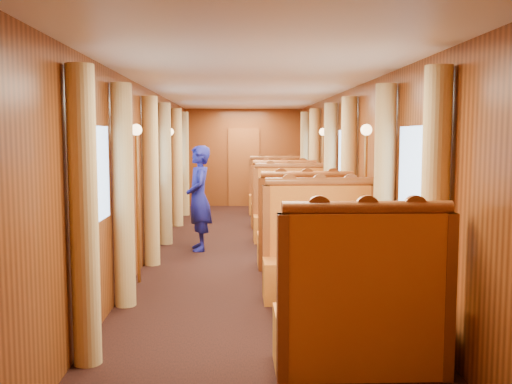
{
  "coord_description": "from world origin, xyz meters",
  "views": [
    {
      "loc": [
        -0.19,
        -8.71,
        1.8
      ],
      "look_at": [
        0.07,
        -1.04,
        1.05
      ],
      "focal_mm": 40.0,
      "sensor_mm": 36.0,
      "label": 1
    }
  ],
  "objects_px": {
    "tea_tray": "(331,250)",
    "banquette_mid_aft": "(291,216)",
    "table_near": "(337,289)",
    "steward": "(199,198)",
    "rose_vase_far": "(281,177)",
    "passenger": "(292,199)",
    "banquette_near_aft": "(321,260)",
    "teapot_back": "(323,241)",
    "banquette_far_aft": "(277,195)",
    "teapot_right": "(338,246)",
    "rose_vase_mid": "(300,193)",
    "banquette_mid_fwd": "(305,237)",
    "teapot_left": "(323,244)",
    "fruit_plate": "(376,250)",
    "banquette_far_fwd": "(284,206)",
    "table_mid": "(297,229)",
    "banquette_near_fwd": "(361,318)"
  },
  "relations": [
    {
      "from": "teapot_right",
      "to": "rose_vase_far",
      "type": "xyz_separation_m",
      "value": [
        0.03,
        7.14,
        0.12
      ]
    },
    {
      "from": "fruit_plate",
      "to": "table_mid",
      "type": "bearing_deg",
      "value": 95.27
    },
    {
      "from": "teapot_right",
      "to": "steward",
      "type": "bearing_deg",
      "value": 92.03
    },
    {
      "from": "table_mid",
      "to": "steward",
      "type": "distance_m",
      "value": 1.62
    },
    {
      "from": "table_near",
      "to": "banquette_far_aft",
      "type": "distance_m",
      "value": 8.01
    },
    {
      "from": "banquette_near_aft",
      "to": "passenger",
      "type": "bearing_deg",
      "value": 90.0
    },
    {
      "from": "table_near",
      "to": "banquette_mid_fwd",
      "type": "relative_size",
      "value": 0.78
    },
    {
      "from": "rose_vase_far",
      "to": "passenger",
      "type": "bearing_deg",
      "value": -90.23
    },
    {
      "from": "fruit_plate",
      "to": "banquette_far_aft",
      "type": "bearing_deg",
      "value": 92.35
    },
    {
      "from": "banquette_far_fwd",
      "to": "teapot_right",
      "type": "xyz_separation_m",
      "value": [
        -0.02,
        -6.11,
        0.38
      ]
    },
    {
      "from": "rose_vase_mid",
      "to": "banquette_far_aft",
      "type": "bearing_deg",
      "value": 90.48
    },
    {
      "from": "rose_vase_mid",
      "to": "banquette_mid_fwd",
      "type": "bearing_deg",
      "value": -92.18
    },
    {
      "from": "teapot_left",
      "to": "rose_vase_far",
      "type": "relative_size",
      "value": 0.41
    },
    {
      "from": "tea_tray",
      "to": "teapot_back",
      "type": "relative_size",
      "value": 1.97
    },
    {
      "from": "banquette_near_aft",
      "to": "banquette_far_aft",
      "type": "relative_size",
      "value": 1.0
    },
    {
      "from": "table_near",
      "to": "rose_vase_far",
      "type": "xyz_separation_m",
      "value": [
        0.01,
        7.02,
        0.55
      ]
    },
    {
      "from": "tea_tray",
      "to": "banquette_mid_aft",
      "type": "bearing_deg",
      "value": 89.1
    },
    {
      "from": "banquette_near_aft",
      "to": "teapot_back",
      "type": "xyz_separation_m",
      "value": [
        -0.13,
        -0.96,
        0.4
      ]
    },
    {
      "from": "table_near",
      "to": "banquette_near_aft",
      "type": "relative_size",
      "value": 0.78
    },
    {
      "from": "teapot_left",
      "to": "teapot_back",
      "type": "distance_m",
      "value": 0.12
    },
    {
      "from": "teapot_back",
      "to": "rose_vase_mid",
      "type": "height_order",
      "value": "rose_vase_mid"
    },
    {
      "from": "teapot_right",
      "to": "steward",
      "type": "height_order",
      "value": "steward"
    },
    {
      "from": "banquette_mid_fwd",
      "to": "teapot_back",
      "type": "height_order",
      "value": "banquette_mid_fwd"
    },
    {
      "from": "banquette_near_aft",
      "to": "table_mid",
      "type": "height_order",
      "value": "banquette_near_aft"
    },
    {
      "from": "rose_vase_far",
      "to": "passenger",
      "type": "height_order",
      "value": "passenger"
    },
    {
      "from": "rose_vase_far",
      "to": "passenger",
      "type": "xyz_separation_m",
      "value": [
        -0.01,
        -2.72,
        -0.19
      ]
    },
    {
      "from": "banquette_near_aft",
      "to": "banquette_mid_fwd",
      "type": "xyz_separation_m",
      "value": [
        0.0,
        1.47,
        0.0
      ]
    },
    {
      "from": "rose_vase_far",
      "to": "fruit_plate",
      "type": "bearing_deg",
      "value": -87.41
    },
    {
      "from": "passenger",
      "to": "fruit_plate",
      "type": "bearing_deg",
      "value": -85.69
    },
    {
      "from": "banquette_near_aft",
      "to": "rose_vase_mid",
      "type": "relative_size",
      "value": 3.72
    },
    {
      "from": "banquette_far_aft",
      "to": "teapot_back",
      "type": "xyz_separation_m",
      "value": [
        -0.13,
        -7.96,
        0.4
      ]
    },
    {
      "from": "banquette_mid_aft",
      "to": "tea_tray",
      "type": "height_order",
      "value": "banquette_mid_aft"
    },
    {
      "from": "table_mid",
      "to": "rose_vase_far",
      "type": "relative_size",
      "value": 2.92
    },
    {
      "from": "table_mid",
      "to": "teapot_left",
      "type": "height_order",
      "value": "teapot_left"
    },
    {
      "from": "banquette_near_aft",
      "to": "table_near",
      "type": "bearing_deg",
      "value": -90.0
    },
    {
      "from": "banquette_near_fwd",
      "to": "banquette_far_fwd",
      "type": "bearing_deg",
      "value": 90.0
    },
    {
      "from": "banquette_near_aft",
      "to": "banquette_mid_fwd",
      "type": "bearing_deg",
      "value": 90.0
    },
    {
      "from": "banquette_far_aft",
      "to": "banquette_far_fwd",
      "type": "bearing_deg",
      "value": -90.0
    },
    {
      "from": "banquette_near_aft",
      "to": "teapot_left",
      "type": "height_order",
      "value": "banquette_near_aft"
    },
    {
      "from": "table_near",
      "to": "steward",
      "type": "xyz_separation_m",
      "value": [
        -1.54,
        3.73,
        0.45
      ]
    },
    {
      "from": "teapot_back",
      "to": "rose_vase_mid",
      "type": "distance_m",
      "value": 3.44
    },
    {
      "from": "tea_tray",
      "to": "banquette_near_fwd",
      "type": "bearing_deg",
      "value": -85.59
    },
    {
      "from": "teapot_right",
      "to": "steward",
      "type": "relative_size",
      "value": 0.08
    },
    {
      "from": "teapot_right",
      "to": "steward",
      "type": "xyz_separation_m",
      "value": [
        -1.52,
        3.85,
        0.02
      ]
    },
    {
      "from": "banquette_near_aft",
      "to": "rose_vase_far",
      "type": "bearing_deg",
      "value": 89.9
    },
    {
      "from": "banquette_far_aft",
      "to": "teapot_left",
      "type": "xyz_separation_m",
      "value": [
        -0.15,
        -8.08,
        0.39
      ]
    },
    {
      "from": "banquette_near_aft",
      "to": "tea_tray",
      "type": "bearing_deg",
      "value": -93.78
    },
    {
      "from": "rose_vase_mid",
      "to": "teapot_right",
      "type": "bearing_deg",
      "value": -90.92
    },
    {
      "from": "banquette_far_aft",
      "to": "fruit_plate",
      "type": "height_order",
      "value": "banquette_far_aft"
    },
    {
      "from": "banquette_mid_fwd",
      "to": "banquette_mid_aft",
      "type": "distance_m",
      "value": 2.03
    }
  ]
}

